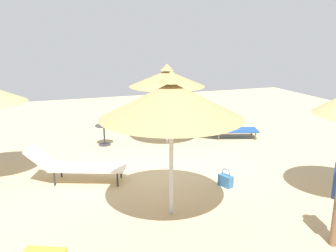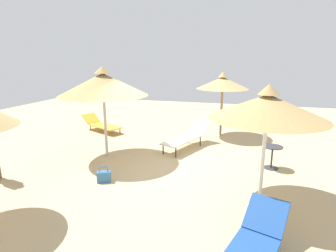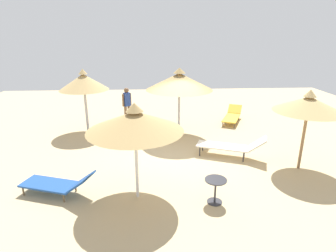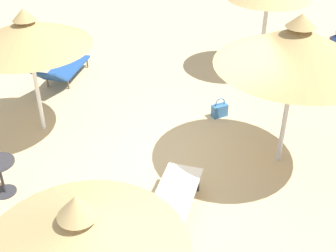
{
  "view_description": "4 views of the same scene",
  "coord_description": "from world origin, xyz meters",
  "px_view_note": "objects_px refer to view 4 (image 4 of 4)",
  "views": [
    {
      "loc": [
        7.88,
        -2.53,
        3.54
      ],
      "look_at": [
        -0.1,
        0.32,
        1.32
      ],
      "focal_mm": 38.59,
      "sensor_mm": 36.0,
      "label": 1
    },
    {
      "loc": [
        -2.43,
        7.1,
        3.07
      ],
      "look_at": [
        -0.22,
        -0.59,
        1.07
      ],
      "focal_mm": 29.05,
      "sensor_mm": 36.0,
      "label": 2
    },
    {
      "loc": [
        -9.37,
        0.84,
        4.15
      ],
      "look_at": [
        0.08,
        0.29,
        0.98
      ],
      "focal_mm": 29.7,
      "sensor_mm": 36.0,
      "label": 3
    },
    {
      "loc": [
        -1.0,
        -6.73,
        5.13
      ],
      "look_at": [
        -0.41,
        -0.44,
        1.01
      ],
      "focal_mm": 47.19,
      "sensor_mm": 36.0,
      "label": 4
    }
  ],
  "objects_px": {
    "parasol_umbrella_far_right": "(297,46)",
    "lounge_chair_near_right": "(166,212)",
    "lounge_chair_far_left": "(62,70)",
    "person_standing_edge": "(335,58)",
    "parasol_umbrella_near_left": "(27,33)",
    "parasol_umbrella_front": "(81,233)",
    "handbag": "(220,110)",
    "side_table_round": "(0,172)"
  },
  "relations": [
    {
      "from": "lounge_chair_near_right",
      "to": "side_table_round",
      "type": "bearing_deg",
      "value": 156.54
    },
    {
      "from": "parasol_umbrella_near_left",
      "to": "parasol_umbrella_front",
      "type": "height_order",
      "value": "same"
    },
    {
      "from": "parasol_umbrella_near_left",
      "to": "side_table_round",
      "type": "relative_size",
      "value": 3.9
    },
    {
      "from": "parasol_umbrella_far_right",
      "to": "parasol_umbrella_front",
      "type": "bearing_deg",
      "value": -132.12
    },
    {
      "from": "parasol_umbrella_near_left",
      "to": "parasol_umbrella_front",
      "type": "relative_size",
      "value": 1.0
    },
    {
      "from": "parasol_umbrella_front",
      "to": "handbag",
      "type": "distance_m",
      "value": 6.12
    },
    {
      "from": "parasol_umbrella_far_right",
      "to": "parasol_umbrella_near_left",
      "type": "xyz_separation_m",
      "value": [
        -4.6,
        1.53,
        -0.2
      ]
    },
    {
      "from": "parasol_umbrella_far_right",
      "to": "parasol_umbrella_near_left",
      "type": "height_order",
      "value": "parasol_umbrella_far_right"
    },
    {
      "from": "parasol_umbrella_far_right",
      "to": "lounge_chair_near_right",
      "type": "relative_size",
      "value": 1.19
    },
    {
      "from": "lounge_chair_far_left",
      "to": "handbag",
      "type": "height_order",
      "value": "lounge_chair_far_left"
    },
    {
      "from": "parasol_umbrella_front",
      "to": "parasol_umbrella_far_right",
      "type": "bearing_deg",
      "value": 47.88
    },
    {
      "from": "lounge_chair_far_left",
      "to": "person_standing_edge",
      "type": "bearing_deg",
      "value": -11.94
    },
    {
      "from": "lounge_chair_near_right",
      "to": "parasol_umbrella_near_left",
      "type": "bearing_deg",
      "value": 126.11
    },
    {
      "from": "parasol_umbrella_far_right",
      "to": "parasol_umbrella_front",
      "type": "relative_size",
      "value": 1.11
    },
    {
      "from": "lounge_chair_far_left",
      "to": "side_table_round",
      "type": "relative_size",
      "value": 3.22
    },
    {
      "from": "parasol_umbrella_front",
      "to": "lounge_chair_near_right",
      "type": "height_order",
      "value": "parasol_umbrella_front"
    },
    {
      "from": "parasol_umbrella_front",
      "to": "side_table_round",
      "type": "xyz_separation_m",
      "value": [
        -1.74,
        3.13,
        -1.68
      ]
    },
    {
      "from": "parasol_umbrella_front",
      "to": "lounge_chair_far_left",
      "type": "xyz_separation_m",
      "value": [
        -1.15,
        7.23,
        -1.79
      ]
    },
    {
      "from": "lounge_chair_near_right",
      "to": "parasol_umbrella_far_right",
      "type": "bearing_deg",
      "value": 35.56
    },
    {
      "from": "parasol_umbrella_far_right",
      "to": "side_table_round",
      "type": "bearing_deg",
      "value": -174.69
    },
    {
      "from": "parasol_umbrella_far_right",
      "to": "lounge_chair_near_right",
      "type": "distance_m",
      "value": 3.38
    },
    {
      "from": "person_standing_edge",
      "to": "side_table_round",
      "type": "distance_m",
      "value": 7.45
    },
    {
      "from": "person_standing_edge",
      "to": "side_table_round",
      "type": "xyz_separation_m",
      "value": [
        -6.89,
        -2.77,
        -0.54
      ]
    },
    {
      "from": "parasol_umbrella_front",
      "to": "lounge_chair_near_right",
      "type": "bearing_deg",
      "value": 63.85
    },
    {
      "from": "side_table_round",
      "to": "lounge_chair_near_right",
      "type": "bearing_deg",
      "value": -23.46
    },
    {
      "from": "parasol_umbrella_front",
      "to": "handbag",
      "type": "bearing_deg",
      "value": 65.16
    },
    {
      "from": "parasol_umbrella_front",
      "to": "person_standing_edge",
      "type": "xyz_separation_m",
      "value": [
        5.16,
        5.9,
        -1.14
      ]
    },
    {
      "from": "parasol_umbrella_near_left",
      "to": "lounge_chair_far_left",
      "type": "bearing_deg",
      "value": 84.61
    },
    {
      "from": "lounge_chair_far_left",
      "to": "person_standing_edge",
      "type": "relative_size",
      "value": 1.24
    },
    {
      "from": "parasol_umbrella_far_right",
      "to": "handbag",
      "type": "distance_m",
      "value": 2.85
    },
    {
      "from": "parasol_umbrella_far_right",
      "to": "person_standing_edge",
      "type": "height_order",
      "value": "parasol_umbrella_far_right"
    },
    {
      "from": "parasol_umbrella_near_left",
      "to": "side_table_round",
      "type": "bearing_deg",
      "value": -101.0
    },
    {
      "from": "parasol_umbrella_front",
      "to": "lounge_chair_near_right",
      "type": "relative_size",
      "value": 1.07
    },
    {
      "from": "parasol_umbrella_far_right",
      "to": "lounge_chair_far_left",
      "type": "distance_m",
      "value": 6.04
    },
    {
      "from": "parasol_umbrella_near_left",
      "to": "person_standing_edge",
      "type": "xyz_separation_m",
      "value": [
        6.51,
        0.78,
        -1.13
      ]
    },
    {
      "from": "parasol_umbrella_far_right",
      "to": "handbag",
      "type": "relative_size",
      "value": 6.39
    },
    {
      "from": "person_standing_edge",
      "to": "lounge_chair_far_left",
      "type": "bearing_deg",
      "value": 168.06
    },
    {
      "from": "lounge_chair_near_right",
      "to": "person_standing_edge",
      "type": "relative_size",
      "value": 1.4
    },
    {
      "from": "lounge_chair_near_right",
      "to": "lounge_chair_far_left",
      "type": "bearing_deg",
      "value": 111.8
    },
    {
      "from": "lounge_chair_far_left",
      "to": "person_standing_edge",
      "type": "xyz_separation_m",
      "value": [
        6.31,
        -1.33,
        0.65
      ]
    },
    {
      "from": "person_standing_edge",
      "to": "parasol_umbrella_far_right",
      "type": "bearing_deg",
      "value": -129.56
    },
    {
      "from": "parasol_umbrella_near_left",
      "to": "parasol_umbrella_far_right",
      "type": "bearing_deg",
      "value": -18.45
    }
  ]
}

